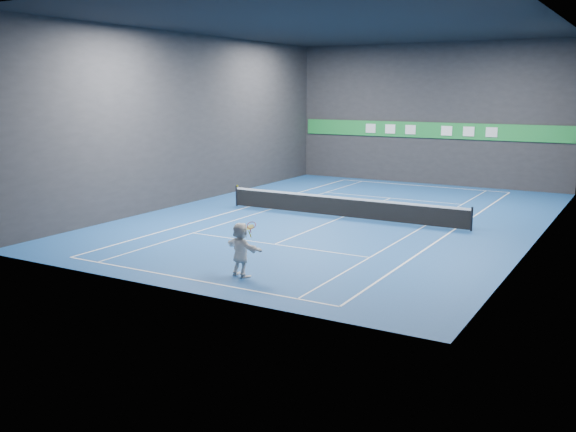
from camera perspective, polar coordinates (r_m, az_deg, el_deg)
The scene contains 20 objects.
ground at distance 31.19m, azimuth 4.86°, elevation -0.11°, with size 26.00×26.00×0.00m, color navy.
ceiling at distance 30.73m, azimuth 5.15°, elevation 16.58°, with size 26.00×26.00×0.00m, color black.
wall_back at distance 42.76m, azimuth 12.47°, elevation 8.81°, with size 18.00×0.10×9.00m, color #252528.
wall_front at distance 19.65m, azimuth -11.32°, elevation 6.33°, with size 18.00×0.10×9.00m, color #252528.
wall_left at distance 35.38m, azimuth -8.48°, elevation 8.50°, with size 0.10×26.00×9.00m, color #252528.
wall_right at distance 28.06m, azimuth 22.04°, elevation 7.13°, with size 0.10×26.00×9.00m, color #252528.
baseline_near at distance 21.33m, azimuth -8.89°, elevation -5.54°, with size 10.98×0.08×0.01m, color white.
baseline_far at distance 42.12m, azimuth 11.75°, elevation 2.65°, with size 10.98×0.08×0.01m, color white.
sideline_doubles_left at distance 33.84m, azimuth -3.58°, elevation 0.81°, with size 0.08×23.78×0.01m, color white.
sideline_doubles_right at distance 29.35m, azimuth 14.61°, elevation -1.15°, with size 0.08×23.78×0.01m, color white.
sideline_singles_left at distance 33.11m, azimuth -1.59°, elevation 0.59°, with size 0.06×23.78×0.01m, color white.
sideline_singles_right at distance 29.73m, azimuth 12.05°, elevation -0.87°, with size 0.06×23.78×0.01m, color white.
service_line_near at distance 25.67m, azimuth -1.22°, elevation -2.53°, with size 8.23×0.06×0.01m, color white.
service_line_far at distance 37.00m, azimuth 9.08°, elevation 1.58°, with size 8.23×0.06×0.01m, color white.
center_service_line at distance 31.19m, azimuth 4.86°, elevation -0.10°, with size 0.06×12.80×0.01m, color white.
player at distance 21.20m, azimuth -4.22°, elevation -2.99°, with size 1.69×0.54×1.82m, color white.
tennis_ball at distance 20.86m, azimuth -4.53°, elevation 2.68°, with size 0.07×0.07×0.07m, color yellow.
tennis_net at distance 31.09m, azimuth 4.88°, elevation 0.87°, with size 12.50×0.10×1.07m.
sponsor_banner at distance 42.75m, azimuth 12.38°, elevation 7.47°, with size 17.64×0.11×1.00m.
tennis_racket at distance 20.85m, azimuth -3.30°, elevation -0.96°, with size 0.44×0.35×0.56m.
Camera 1 is at (12.90, -27.74, 6.10)m, focal length 40.00 mm.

